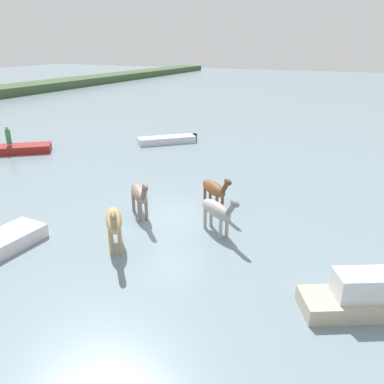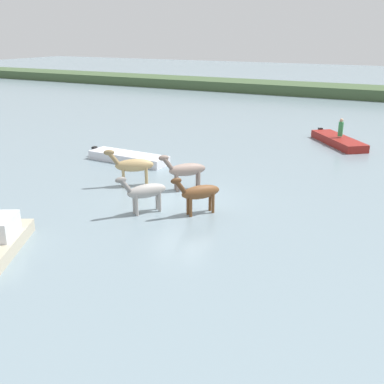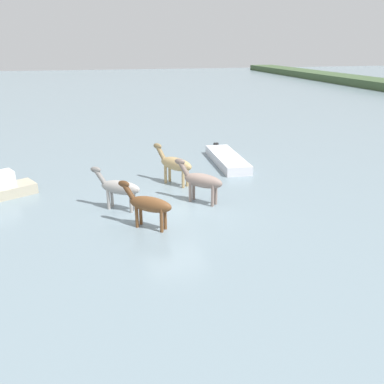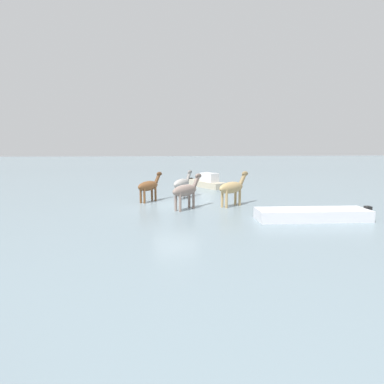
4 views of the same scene
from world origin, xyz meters
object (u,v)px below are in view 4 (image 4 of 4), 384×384
horse_dark_mare (149,186)px  horse_mid_herd (232,188)px  horse_chestnut_trailing (182,184)px  boat_motor_center (206,183)px  horse_dun_straggler (186,190)px  boat_tender_starboard (313,216)px

horse_dark_mare → horse_mid_herd: bearing=-75.0°
horse_chestnut_trailing → boat_motor_center: (-2.37, -5.56, -0.65)m
horse_dun_straggler → boat_motor_center: size_ratio=0.45×
horse_mid_herd → boat_tender_starboard: (-2.84, 3.61, -0.86)m
horse_chestnut_trailing → boat_tender_starboard: bearing=-106.5°
horse_chestnut_trailing → boat_motor_center: horse_chestnut_trailing is taller
horse_dun_straggler → horse_mid_herd: horse_mid_herd is taller
horse_mid_herd → horse_dark_mare: (4.61, -1.90, -0.09)m
horse_dun_straggler → boat_motor_center: 9.38m
horse_mid_herd → horse_dark_mare: 4.99m
horse_dun_straggler → horse_chestnut_trailing: size_ratio=0.94×
horse_mid_herd → horse_dark_mare: bearing=120.1°
boat_motor_center → boat_tender_starboard: 12.39m
boat_motor_center → horse_chestnut_trailing: bearing=-51.1°
horse_mid_herd → boat_tender_starboard: bearing=-89.3°
boat_tender_starboard → horse_mid_herd: bearing=-49.4°
horse_mid_herd → horse_dark_mare: horse_mid_herd is taller
horse_dark_mare → boat_motor_center: (-4.42, -6.50, -0.64)m
horse_dun_straggler → horse_chestnut_trailing: 3.48m
horse_dun_straggler → horse_mid_herd: bearing=-32.2°
horse_dun_straggler → boat_tender_starboard: bearing=-74.4°
horse_dun_straggler → horse_chestnut_trailing: bearing=43.2°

